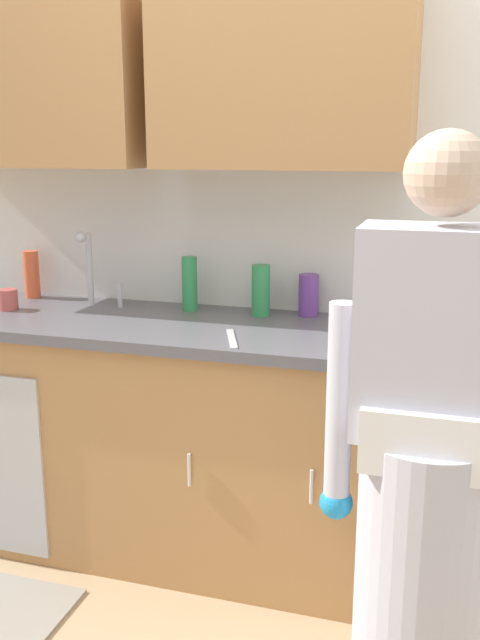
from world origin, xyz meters
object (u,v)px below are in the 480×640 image
(bottle_soap, at_px, (190,284))
(sponge, at_px, (350,339))
(bottle_dish_liquid, at_px, (261,290))
(bottle_water_short, at_px, (32,274))
(cup_by_sink, at_px, (8,300))
(knife_on_counter, at_px, (232,339))
(bottle_water_tall, at_px, (309,295))
(person_at_sink, at_px, (425,504))
(sink, at_px, (83,317))

(bottle_soap, height_order, sponge, bottle_soap)
(bottle_dish_liquid, distance_m, sponge, 0.50)
(bottle_water_short, xyz_separation_m, cup_by_sink, (0.04, -0.24, -0.06))
(bottle_water_short, xyz_separation_m, knife_on_counter, (1.04, -0.41, -0.10))
(bottle_water_tall, bearing_deg, cup_by_sink, -167.99)
(bottle_water_short, bearing_deg, person_at_sink, -28.24)
(person_at_sink, distance_m, bottle_soap, 1.36)
(bottle_water_short, bearing_deg, bottle_dish_liquid, -2.38)
(bottle_water_tall, distance_m, knife_on_counter, 0.46)
(bottle_soap, bearing_deg, person_at_sink, -42.27)
(bottle_water_short, bearing_deg, cup_by_sink, -79.72)
(bottle_water_short, relative_size, cup_by_sink, 2.41)
(bottle_water_short, bearing_deg, bottle_soap, -3.09)
(bottle_dish_liquid, bearing_deg, person_at_sink, -52.45)
(bottle_dish_liquid, xyz_separation_m, knife_on_counter, (-0.00, -0.37, -0.10))
(person_at_sink, bearing_deg, bottle_water_tall, 118.17)
(bottle_soap, xyz_separation_m, knife_on_counter, (0.29, -0.37, -0.11))
(sink, xyz_separation_m, bottle_water_tall, (0.86, 0.22, 0.10))
(bottle_water_tall, height_order, cup_by_sink, bottle_water_tall)
(bottle_dish_liquid, distance_m, cup_by_sink, 1.02)
(bottle_soap, bearing_deg, bottle_water_tall, 5.69)
(bottle_soap, relative_size, knife_on_counter, 0.90)
(bottle_water_short, height_order, bottle_soap, bottle_soap)
(bottle_soap, xyz_separation_m, sponge, (0.69, -0.30, -0.09))
(sink, relative_size, bottle_dish_liquid, 2.52)
(bottle_water_tall, height_order, sponge, bottle_water_tall)
(bottle_water_tall, relative_size, sponge, 1.47)
(person_at_sink, relative_size, cup_by_sink, 19.22)
(person_at_sink, bearing_deg, knife_on_counter, 143.15)
(sponge, bearing_deg, sink, 173.33)
(person_at_sink, relative_size, bottle_dish_liquid, 8.16)
(person_at_sink, distance_m, bottle_dish_liquid, 1.16)
(person_at_sink, height_order, bottle_water_short, person_at_sink)
(bottle_water_tall, height_order, bottle_dish_liquid, bottle_dish_liquid)
(sink, xyz_separation_m, person_at_sink, (1.35, -0.71, -0.23))
(person_at_sink, relative_size, bottle_water_tall, 9.99)
(bottle_water_short, relative_size, bottle_water_tall, 1.25)
(bottle_water_short, height_order, knife_on_counter, bottle_water_short)
(sink, xyz_separation_m, bottle_water_short, (-0.36, 0.21, 0.12))
(sink, distance_m, sponge, 1.08)
(sink, relative_size, bottle_water_short, 2.46)
(bottle_water_short, relative_size, knife_on_counter, 0.85)
(bottle_water_short, height_order, bottle_water_tall, bottle_water_short)
(sink, distance_m, person_at_sink, 1.54)
(bottle_dish_liquid, height_order, bottle_soap, bottle_soap)
(sink, bearing_deg, person_at_sink, -27.56)
(sponge, bearing_deg, bottle_water_tall, 121.66)
(bottle_dish_liquid, relative_size, bottle_soap, 0.92)
(bottle_water_tall, relative_size, bottle_soap, 0.75)
(bottle_water_short, distance_m, bottle_soap, 0.75)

